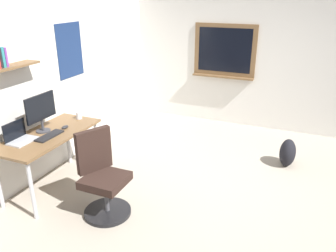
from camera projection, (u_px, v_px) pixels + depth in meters
The scene contains 11 objects.
ground_plane at pixel (228, 194), 4.15m from camera, with size 5.20×5.20×0.00m, color #9E9384.
wall_back at pixel (55, 72), 4.55m from camera, with size 5.00×0.30×2.60m.
wall_right at pixel (265, 55), 5.77m from camera, with size 0.22×5.00×2.60m.
desk at pixel (49, 140), 4.08m from camera, with size 1.33×0.61×0.73m.
office_chair at pixel (102, 179), 3.69m from camera, with size 0.54×0.56×0.95m.
laptop at pixel (19, 137), 3.83m from camera, with size 0.31×0.21×0.23m.
monitor_primary at pixel (41, 110), 4.02m from camera, with size 0.46×0.17×0.46m.
keyboard at pixel (50, 136), 3.96m from camera, with size 0.37×0.13×0.02m, color black.
computer_mouse at pixel (65, 127), 4.20m from camera, with size 0.10×0.06×0.03m, color #262628.
coffee_mug at pixel (79, 115), 4.51m from camera, with size 0.08×0.08×0.09m, color silver.
backpack at pixel (288, 153), 4.77m from camera, with size 0.32×0.22×0.40m, color black.
Camera 1 is at (-3.55, -0.71, 2.32)m, focal length 36.24 mm.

